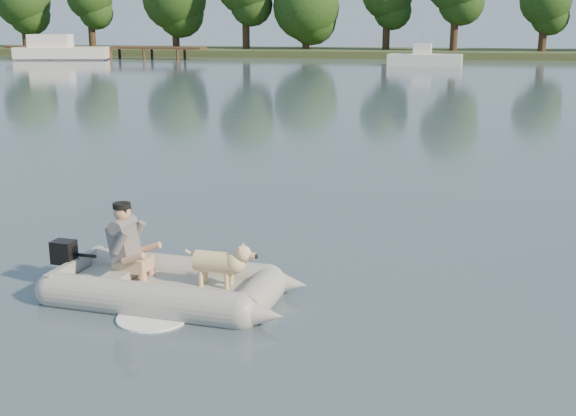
% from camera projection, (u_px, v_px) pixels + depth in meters
% --- Properties ---
extents(water, '(160.00, 160.00, 0.00)m').
position_uv_depth(water, '(220.00, 304.00, 8.32)').
color(water, slate).
rests_on(water, ground).
extents(shore_bank, '(160.00, 12.00, 0.70)m').
position_uv_depth(shore_bank, '(412.00, 53.00, 67.07)').
color(shore_bank, '#47512D').
rests_on(shore_bank, water).
extents(dock, '(18.00, 2.00, 1.04)m').
position_uv_depth(dock, '(104.00, 53.00, 62.51)').
color(dock, '#4C331E').
rests_on(dock, water).
extents(dinghy, '(4.16, 2.94, 1.19)m').
position_uv_depth(dinghy, '(170.00, 258.00, 8.37)').
color(dinghy, gray).
rests_on(dinghy, water).
extents(man, '(0.66, 0.58, 0.92)m').
position_uv_depth(man, '(125.00, 239.00, 8.53)').
color(man, '#5F5E63').
rests_on(man, dinghy).
extents(dog, '(0.81, 0.35, 0.53)m').
position_uv_depth(dog, '(216.00, 266.00, 8.28)').
color(dog, '#D3BE79').
rests_on(dog, dinghy).
extents(outboard_motor, '(0.37, 0.28, 0.67)m').
position_uv_depth(outboard_motor, '(65.00, 266.00, 8.81)').
color(outboard_motor, black).
rests_on(outboard_motor, dinghy).
extents(cabin_cruiser, '(8.44, 4.50, 2.48)m').
position_uv_depth(cabin_cruiser, '(62.00, 47.00, 60.66)').
color(cabin_cruiser, white).
rests_on(cabin_cruiser, water).
extents(motorboat, '(5.62, 2.48, 2.32)m').
position_uv_depth(motorboat, '(425.00, 51.00, 52.23)').
color(motorboat, white).
rests_on(motorboat, water).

